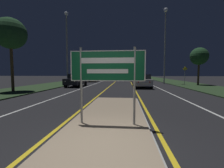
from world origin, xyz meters
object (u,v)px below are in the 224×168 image
car_receding_1 (135,78)px  car_approaching_1 (92,77)px  warning_sign (185,74)px  streetlight_right_near (165,34)px  car_receding_0 (142,81)px  car_approaching_0 (76,80)px  streetlight_left_near (67,42)px  car_approaching_2 (115,77)px  highway_sign (107,69)px

car_receding_1 → car_approaching_1: 8.65m
car_approaching_1 → warning_sign: (14.42, -7.48, 0.75)m
streetlight_right_near → car_receding_0: streetlight_right_near is taller
car_approaching_0 → car_approaching_1: bearing=92.0°
car_receding_1 → car_approaching_0: size_ratio=1.02×
streetlight_left_near → warning_sign: (15.01, 3.26, -3.80)m
car_approaching_0 → warning_sign: (14.07, 2.87, 0.76)m
streetlight_right_near → car_approaching_2: (-8.67, 16.20, -6.76)m
highway_sign → car_receding_1: highway_sign is taller
car_approaching_0 → car_approaching_2: bearing=81.3°
highway_sign → streetlight_left_near: 15.17m
car_receding_1 → car_approaching_2: size_ratio=1.04×
car_receding_0 → car_receding_1: car_receding_0 is taller
streetlight_right_near → car_receding_1: bearing=117.9°
highway_sign → streetlight_left_near: size_ratio=0.26×
highway_sign → car_receding_1: bearing=84.9°
car_approaching_2 → car_receding_1: bearing=-61.6°
car_approaching_1 → warning_sign: warning_sign is taller
car_receding_1 → warning_sign: 11.62m
car_receding_0 → streetlight_left_near: bearing=177.6°
streetlight_left_near → streetlight_right_near: 14.21m
car_approaching_1 → streetlight_left_near: bearing=-93.1°
streetlight_right_near → warning_sign: bearing=-47.6°
highway_sign → streetlight_right_near: streetlight_right_near is taller
highway_sign → car_approaching_2: bearing=93.8°
streetlight_right_near → car_approaching_0: bearing=-156.4°
car_receding_0 → streetlight_right_near: bearing=56.6°
streetlight_left_near → car_receding_0: (8.93, -0.38, -4.56)m
streetlight_right_near → car_approaching_1: 14.91m
streetlight_left_near → car_approaching_1: 11.68m
car_receding_1 → car_approaching_0: 15.01m
car_approaching_1 → streetlight_right_near: bearing=-22.7°
streetlight_left_near → car_approaching_0: 4.67m
streetlight_left_near → car_approaching_2: 22.68m
streetlight_left_near → car_approaching_0: bearing=22.6°
warning_sign → streetlight_left_near: bearing=-167.7°
streetlight_left_near → car_approaching_2: bearing=79.1°
car_receding_1 → car_approaching_0: car_approaching_0 is taller
car_receding_0 → car_approaching_2: 22.68m
streetlight_right_near → car_approaching_0: size_ratio=2.64×
highway_sign → car_approaching_0: size_ratio=0.55×
car_receding_0 → car_approaching_0: 8.02m
car_receding_0 → warning_sign: 7.13m
streetlight_left_near → car_receding_0: streetlight_left_near is taller
streetlight_left_near → car_approaching_0: streetlight_left_near is taller
streetlight_right_near → streetlight_left_near: bearing=-156.5°
streetlight_right_near → car_receding_1: 10.87m
streetlight_left_near → streetlight_right_near: (12.88, 5.60, 2.15)m
car_approaching_2 → warning_sign: warning_sign is taller
streetlight_right_near → car_approaching_2: streetlight_right_near is taller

